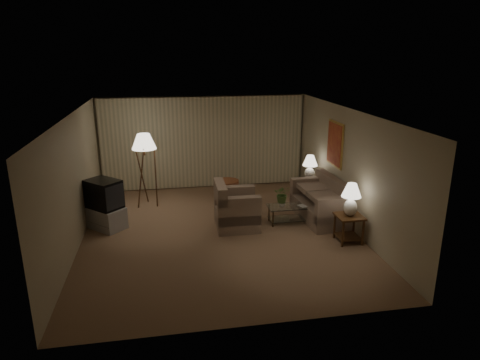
# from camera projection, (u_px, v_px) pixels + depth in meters

# --- Properties ---
(ground) EXTENTS (7.00, 7.00, 0.00)m
(ground) POSITION_uv_depth(u_px,v_px,m) (220.00, 232.00, 9.69)
(ground) COLOR #8E654E
(ground) RESTS_ON ground
(room_shell) EXTENTS (6.04, 7.02, 2.72)m
(room_shell) POSITION_uv_depth(u_px,v_px,m) (212.00, 143.00, 10.60)
(room_shell) COLOR #BFB393
(room_shell) RESTS_ON ground
(sofa) EXTENTS (1.90, 1.10, 0.80)m
(sofa) POSITION_uv_depth(u_px,v_px,m) (320.00, 203.00, 10.34)
(sofa) COLOR gray
(sofa) RESTS_ON ground
(armchair) EXTENTS (1.06, 1.01, 0.85)m
(armchair) POSITION_uv_depth(u_px,v_px,m) (237.00, 209.00, 9.86)
(armchair) COLOR gray
(armchair) RESTS_ON ground
(side_table_near) EXTENTS (0.55, 0.55, 0.60)m
(side_table_near) POSITION_uv_depth(u_px,v_px,m) (349.00, 224.00, 9.09)
(side_table_near) COLOR #3C1E10
(side_table_near) RESTS_ON ground
(side_table_far) EXTENTS (0.45, 0.37, 0.60)m
(side_table_far) POSITION_uv_depth(u_px,v_px,m) (309.00, 188.00, 11.54)
(side_table_far) COLOR #3C1E10
(side_table_far) RESTS_ON ground
(table_lamp_near) EXTENTS (0.41, 0.41, 0.71)m
(table_lamp_near) POSITION_uv_depth(u_px,v_px,m) (351.00, 197.00, 8.91)
(table_lamp_near) COLOR white
(table_lamp_near) RESTS_ON side_table_near
(table_lamp_far) EXTENTS (0.40, 0.40, 0.69)m
(table_lamp_far) POSITION_uv_depth(u_px,v_px,m) (310.00, 166.00, 11.36)
(table_lamp_far) COLOR white
(table_lamp_far) RESTS_ON side_table_far
(coffee_table) EXTENTS (0.97, 0.53, 0.41)m
(coffee_table) POSITION_uv_depth(u_px,v_px,m) (288.00, 212.00, 10.14)
(coffee_table) COLOR silver
(coffee_table) RESTS_ON ground
(tv_cabinet) EXTENTS (1.42, 1.42, 0.50)m
(tv_cabinet) POSITION_uv_depth(u_px,v_px,m) (106.00, 218.00, 9.85)
(tv_cabinet) COLOR #B0B0B2
(tv_cabinet) RESTS_ON ground
(crt_tv) EXTENTS (1.30, 1.30, 0.65)m
(crt_tv) POSITION_uv_depth(u_px,v_px,m) (104.00, 194.00, 9.68)
(crt_tv) COLOR black
(crt_tv) RESTS_ON tv_cabinet
(floor_lamp) EXTENTS (0.62, 0.62, 1.92)m
(floor_lamp) POSITION_uv_depth(u_px,v_px,m) (146.00, 169.00, 11.05)
(floor_lamp) COLOR #3C1E10
(floor_lamp) RESTS_ON ground
(ottoman) EXTENTS (0.86, 0.86, 0.44)m
(ottoman) POSITION_uv_depth(u_px,v_px,m) (227.00, 188.00, 12.08)
(ottoman) COLOR #9B5534
(ottoman) RESTS_ON ground
(vase) EXTENTS (0.16, 0.16, 0.15)m
(vase) POSITION_uv_depth(u_px,v_px,m) (282.00, 204.00, 10.05)
(vase) COLOR white
(vase) RESTS_ON coffee_table
(flowers) EXTENTS (0.46, 0.43, 0.42)m
(flowers) POSITION_uv_depth(u_px,v_px,m) (283.00, 192.00, 9.97)
(flowers) COLOR #4E7333
(flowers) RESTS_ON vase
(book) EXTENTS (0.22, 0.26, 0.02)m
(book) POSITION_uv_depth(u_px,v_px,m) (300.00, 207.00, 10.05)
(book) COLOR olive
(book) RESTS_ON coffee_table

